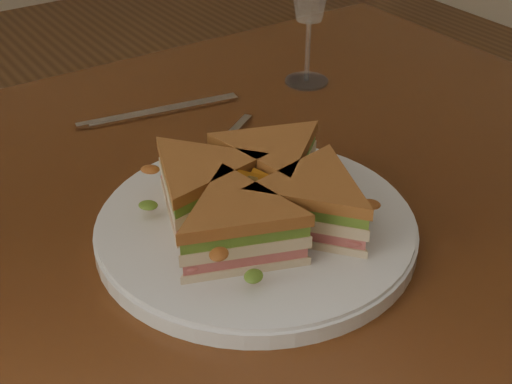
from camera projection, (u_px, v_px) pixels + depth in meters
table at (185, 285)px, 0.79m from camera, size 1.20×0.80×0.75m
plate at (256, 228)px, 0.70m from camera, size 0.31×0.31×0.02m
sandwich_wedges at (256, 196)px, 0.67m from camera, size 0.27×0.27×0.06m
crisps_mound at (256, 200)px, 0.68m from camera, size 0.09×0.09×0.05m
spoon at (200, 166)px, 0.80m from camera, size 0.16×0.11×0.01m
knife at (154, 113)px, 0.92m from camera, size 0.21×0.05×0.00m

